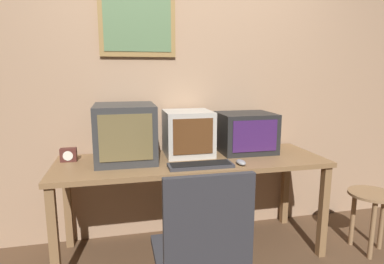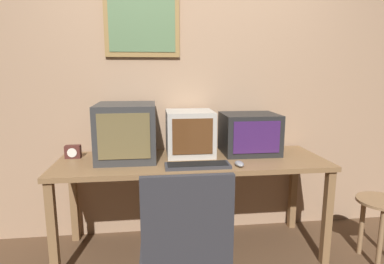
# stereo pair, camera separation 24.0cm
# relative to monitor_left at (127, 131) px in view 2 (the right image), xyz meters

# --- Properties ---
(wall_back) EXTENTS (8.00, 0.08, 2.60)m
(wall_back) POSITION_rel_monitor_left_xyz_m (0.49, 0.32, 0.33)
(wall_back) COLOR tan
(wall_back) RESTS_ON ground_plane
(desk) EXTENTS (2.02, 0.68, 0.76)m
(desk) POSITION_rel_monitor_left_xyz_m (0.49, -0.08, -0.29)
(desk) COLOR olive
(desk) RESTS_ON ground_plane
(monitor_left) EXTENTS (0.44, 0.48, 0.42)m
(monitor_left) POSITION_rel_monitor_left_xyz_m (0.00, 0.00, 0.00)
(monitor_left) COLOR #333333
(monitor_left) RESTS_ON desk
(monitor_center) EXTENTS (0.37, 0.37, 0.35)m
(monitor_center) POSITION_rel_monitor_left_xyz_m (0.49, 0.06, -0.03)
(monitor_center) COLOR #B7B2A8
(monitor_center) RESTS_ON desk
(monitor_right) EXTENTS (0.44, 0.38, 0.32)m
(monitor_right) POSITION_rel_monitor_left_xyz_m (0.98, 0.06, -0.05)
(monitor_right) COLOR black
(monitor_right) RESTS_ON desk
(keyboard_main) EXTENTS (0.45, 0.16, 0.03)m
(keyboard_main) POSITION_rel_monitor_left_xyz_m (0.50, -0.29, -0.20)
(keyboard_main) COLOR #333338
(keyboard_main) RESTS_ON desk
(mouse_near_keyboard) EXTENTS (0.06, 0.12, 0.03)m
(mouse_near_keyboard) POSITION_rel_monitor_left_xyz_m (0.80, -0.30, -0.19)
(mouse_near_keyboard) COLOR gray
(mouse_near_keyboard) RESTS_ON desk
(desk_clock) EXTENTS (0.12, 0.07, 0.10)m
(desk_clock) POSITION_rel_monitor_left_xyz_m (-0.42, 0.06, -0.16)
(desk_clock) COLOR #4C231E
(desk_clock) RESTS_ON desk
(side_stool) EXTENTS (0.35, 0.35, 0.49)m
(side_stool) POSITION_rel_monitor_left_xyz_m (1.86, -0.39, -0.60)
(side_stool) COLOR #8E6B47
(side_stool) RESTS_ON ground_plane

